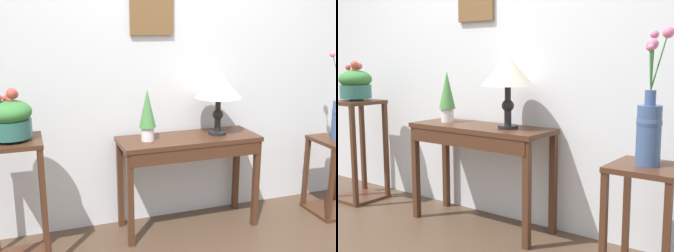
{
  "view_description": "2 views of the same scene",
  "coord_description": "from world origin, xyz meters",
  "views": [
    {
      "loc": [
        -1.1,
        -1.94,
        1.65
      ],
      "look_at": [
        -0.08,
        1.04,
        0.86
      ],
      "focal_mm": 45.3,
      "sensor_mm": 36.0,
      "label": 1
    },
    {
      "loc": [
        2.14,
        -1.49,
        1.22
      ],
      "look_at": [
        0.26,
        1.09,
        0.76
      ],
      "focal_mm": 47.77,
      "sensor_mm": 36.0,
      "label": 2
    }
  ],
  "objects": [
    {
      "name": "potted_plant_on_console",
      "position": [
        -0.25,
        1.02,
        0.97
      ],
      "size": [
        0.13,
        0.13,
        0.39
      ],
      "color": "silver",
      "rests_on": "console_table"
    },
    {
      "name": "pedestal_stand_left",
      "position": [
        -1.21,
        0.89,
        0.44
      ],
      "size": [
        0.38,
        0.38,
        0.89
      ],
      "color": "#472819",
      "rests_on": "ground"
    },
    {
      "name": "table_lamp",
      "position": [
        0.33,
        1.02,
        1.14
      ],
      "size": [
        0.37,
        0.37,
        0.51
      ],
      "color": "black",
      "rests_on": "console_table"
    },
    {
      "name": "planter_bowl_wide_left",
      "position": [
        -1.21,
        0.89,
        1.03
      ],
      "size": [
        0.28,
        0.28,
        0.34
      ],
      "color": "#2D665B",
      "rests_on": "pedestal_stand_left"
    },
    {
      "name": "pedestal_stand_right",
      "position": [
        1.37,
        0.85,
        0.34
      ],
      "size": [
        0.38,
        0.38,
        0.67
      ],
      "color": "#472819",
      "rests_on": "ground"
    },
    {
      "name": "flower_vase_tall_right",
      "position": [
        1.37,
        0.86,
        0.9
      ],
      "size": [
        0.16,
        0.21,
        0.73
      ],
      "color": "#3D5684",
      "rests_on": "pedestal_stand_right"
    },
    {
      "name": "console_table",
      "position": [
        0.08,
        1.0,
        0.64
      ],
      "size": [
        1.1,
        0.4,
        0.76
      ],
      "color": "#472819",
      "rests_on": "ground"
    },
    {
      "name": "back_wall_with_art",
      "position": [
        -0.0,
        1.31,
        1.4
      ],
      "size": [
        9.0,
        0.13,
        2.8
      ],
      "color": "silver",
      "rests_on": "ground"
    }
  ]
}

